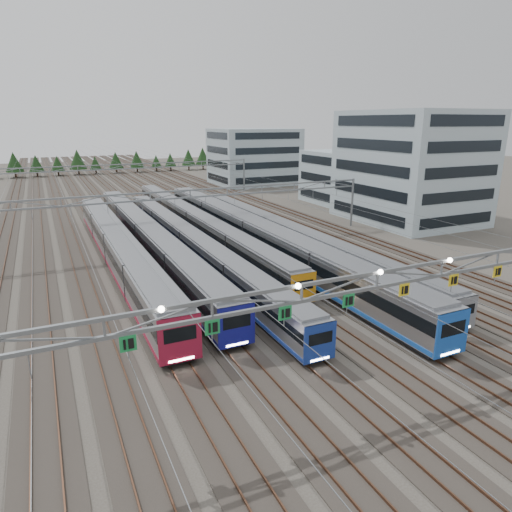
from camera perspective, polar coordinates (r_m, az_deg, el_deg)
name	(u,v)px	position (r m, az deg, el deg)	size (l,w,h in m)	color
ground	(369,380)	(33.29, 13.96, -14.84)	(400.00, 400.00, 0.00)	#47423A
track_bed	(121,184)	(124.03, -16.47, 8.61)	(54.00, 260.00, 5.42)	#2D2823
train_a	(118,248)	(57.72, -16.87, 0.99)	(3.18, 54.05, 4.15)	black
train_b	(147,236)	(62.89, -13.47, 2.40)	(3.03, 62.25, 3.95)	black
train_c	(190,243)	(59.64, -8.29, 1.68)	(2.65, 61.96, 3.45)	black
train_d	(195,222)	(71.94, -7.66, 4.28)	(2.72, 66.08, 3.53)	black
train_e	(253,233)	(62.56, -0.38, 2.85)	(3.14, 68.61, 4.10)	black
train_f	(289,236)	(62.94, 4.10, 2.56)	(2.61, 59.20, 3.40)	black
gantry_near	(378,284)	(30.17, 14.95, -3.35)	(56.36, 0.61, 8.08)	gray
gantry_mid	(190,200)	(65.27, -8.20, 6.92)	(56.36, 0.36, 8.00)	gray
gantry_far	(131,170)	(108.77, -15.38, 10.28)	(56.36, 0.36, 8.00)	gray
depot_bldg_south	(411,167)	(85.18, 18.77, 10.50)	(18.00, 22.00, 18.87)	#9FB5BD
depot_bldg_mid	(346,177)	(101.52, 11.13, 9.64)	(14.00, 16.00, 10.99)	#9FB5BD
depot_bldg_north	(254,156)	(131.24, -0.27, 12.34)	(22.00, 18.00, 15.14)	#9FB5BD
treeline	(87,162)	(164.42, -20.35, 11.01)	(87.50, 5.60, 7.02)	#332114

